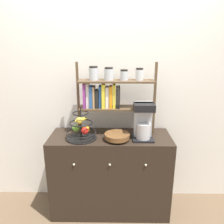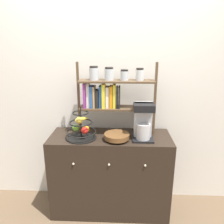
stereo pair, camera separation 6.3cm
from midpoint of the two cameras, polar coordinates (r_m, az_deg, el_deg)
ground_plane at (r=2.63m, az=-1.32°, el=-26.94°), size 12.00×12.00×0.00m
wall_back at (r=2.48m, az=-1.08°, el=4.69°), size 7.00×0.05×2.60m
sideboard at (r=2.54m, az=-1.19°, el=-15.76°), size 1.28×0.50×0.91m
coffee_maker at (r=2.22m, az=7.34°, el=-2.45°), size 0.21×0.20×0.38m
fruit_stand at (r=2.25m, az=-8.81°, el=-4.37°), size 0.31×0.31×0.33m
wooden_bowl at (r=2.22m, az=0.49°, el=-6.37°), size 0.26×0.26×0.07m
shelf_hutch at (r=2.26m, az=-1.82°, el=5.24°), size 0.82×0.20×0.76m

